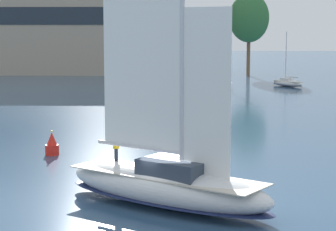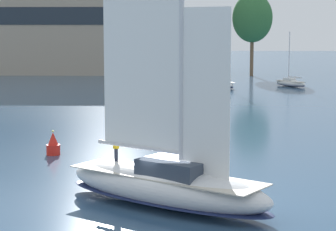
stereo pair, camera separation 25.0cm
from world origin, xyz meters
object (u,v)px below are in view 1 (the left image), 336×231
channel_buoy (52,145)px  tree_shore_center (249,18)px  sailboat_moored_near_marina (221,83)px  sailboat_main (166,181)px  sailboat_moored_far_slip (287,83)px

channel_buoy → tree_shore_center: bearing=74.6°
sailboat_moored_near_marina → channel_buoy: (-14.17, -50.10, 0.04)m
sailboat_moored_near_marina → channel_buoy: size_ratio=5.39×
tree_shore_center → channel_buoy: (-20.02, -72.92, -9.56)m
sailboat_main → sailboat_moored_far_slip: (15.56, 65.15, -0.73)m
tree_shore_center → sailboat_moored_near_marina: bearing=-104.4°
tree_shore_center → sailboat_moored_near_marina: size_ratio=1.54×
sailboat_main → channel_buoy: size_ratio=9.41×
tree_shore_center → sailboat_moored_far_slip: tree_shore_center is taller
tree_shore_center → sailboat_main: sailboat_main is taller
sailboat_moored_near_marina → channel_buoy: sailboat_moored_near_marina is taller
sailboat_moored_near_marina → channel_buoy: bearing=-105.8°
tree_shore_center → channel_buoy: 76.22m
sailboat_main → sailboat_moored_far_slip: 66.98m
channel_buoy → sailboat_main: bearing=-56.5°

